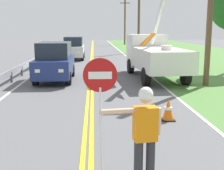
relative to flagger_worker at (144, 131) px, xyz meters
The scene contains 14 objects.
centerline_yellow_left 15.52m from the flagger_worker, 94.18° to the left, with size 0.11×110.00×0.01m, color yellow.
centerline_yellow_right 15.51m from the flagger_worker, 93.51° to the left, with size 0.11×110.00×0.01m, color yellow.
edge_line_right 15.69m from the flagger_worker, 80.58° to the left, with size 0.12×110.00×0.01m, color silver.
edge_line_left 16.16m from the flagger_worker, 106.71° to the left, with size 0.12×110.00×0.01m, color silver.
flagger_worker is the anchor object (origin of this frame).
stop_sign_paddle 1.02m from the flagger_worker, behind, with size 0.56×0.04×2.33m.
utility_bucket_truck 12.41m from the flagger_worker, 77.79° to the left, with size 2.67×6.92×5.43m.
oncoming_suv_nearest 11.77m from the flagger_worker, 104.69° to the left, with size 1.94×4.62×2.10m.
oncoming_suv_second 23.28m from the flagger_worker, 96.71° to the left, with size 1.94×4.62×2.10m.
utility_pole_near 10.95m from the flagger_worker, 63.12° to the left, with size 1.80×0.28×7.79m.
utility_pole_mid 31.54m from the flagger_worker, 81.55° to the left, with size 1.80×0.28×8.84m.
utility_pole_far 50.29m from the flagger_worker, 84.36° to the left, with size 1.80×0.28×8.08m.
traffic_cone_lead 4.16m from the flagger_worker, 69.69° to the left, with size 0.40×0.40×0.70m.
guardrail_left_shoulder 13.11m from the flagger_worker, 113.58° to the left, with size 0.10×32.00×0.71m.
Camera 1 is at (0.17, -0.23, 2.78)m, focal length 47.00 mm.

